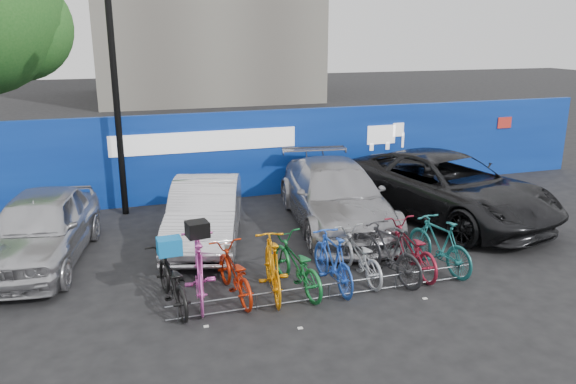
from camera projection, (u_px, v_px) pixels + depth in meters
name	position (u px, v px, depth m)	size (l,w,h in m)	color
ground	(317.00, 285.00, 10.32)	(100.00, 100.00, 0.00)	black
hoarding	(242.00, 155.00, 15.48)	(22.00, 0.18, 2.40)	navy
lamppost	(115.00, 84.00, 13.43)	(0.25, 0.50, 6.11)	black
bike_rack	(329.00, 290.00, 9.72)	(5.60, 0.03, 0.30)	#595B60
car_0	(40.00, 228.00, 11.13)	(1.71, 4.25, 1.45)	#B0B1B5
car_1	(205.00, 212.00, 12.29)	(1.42, 4.09, 1.35)	silver
car_2	(336.00, 196.00, 13.26)	(2.08, 5.11, 1.48)	#9C9BA0
car_3	(446.00, 187.00, 13.81)	(2.65, 5.75, 1.60)	black
bike_0	(171.00, 280.00, 9.39)	(0.63, 1.80, 0.94)	black
bike_1	(199.00, 269.00, 9.58)	(0.55, 1.94, 1.17)	#CA49A7
bike_2	(234.00, 273.00, 9.72)	(0.60, 1.72, 0.90)	#AF2208
bike_3	(273.00, 266.00, 9.79)	(0.50, 1.78, 1.07)	orange
bike_4	(296.00, 265.00, 9.99)	(0.64, 1.84, 0.97)	#15692E
bike_5	(333.00, 260.00, 10.10)	(0.49, 1.72, 1.03)	blue
bike_6	(359.00, 255.00, 10.48)	(0.60, 1.73, 0.91)	#9FA2A6
bike_7	(389.00, 252.00, 10.42)	(0.51, 1.80, 1.08)	#28282B
bike_8	(411.00, 248.00, 10.76)	(0.64, 1.83, 0.96)	maroon
bike_9	(439.00, 244.00, 10.83)	(0.50, 1.76, 1.06)	#1B6567
cargo_crate	(169.00, 246.00, 9.22)	(0.39, 0.30, 0.28)	#0D6BBA
cargo_topcase	(197.00, 229.00, 9.38)	(0.36, 0.32, 0.26)	black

